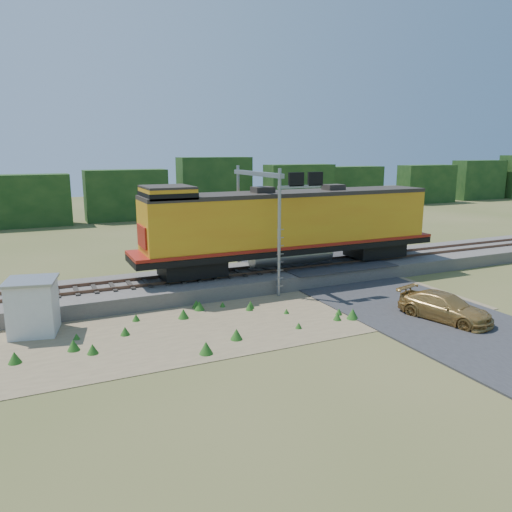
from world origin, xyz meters
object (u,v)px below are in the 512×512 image
shed (33,306)px  signal_gantry (267,198)px  car (445,307)px  locomotive (288,225)px

shed → signal_gantry: size_ratio=0.35×
shed → car: 18.48m
locomotive → shed: 14.80m
signal_gantry → car: signal_gantry is taller
shed → signal_gantry: 13.45m
locomotive → shed: locomotive is taller
locomotive → signal_gantry: size_ratio=2.81×
shed → car: size_ratio=0.55×
shed → car: bearing=-7.7°
shed → signal_gantry: (12.56, 2.77, 3.95)m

